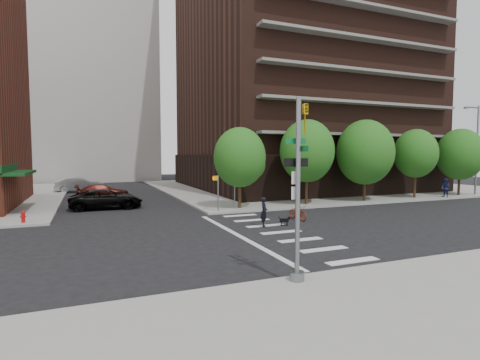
{
  "coord_description": "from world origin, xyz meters",
  "views": [
    {
      "loc": [
        -6.83,
        -17.98,
        4.35
      ],
      "look_at": [
        3.0,
        6.0,
        2.5
      ],
      "focal_mm": 28.0,
      "sensor_mm": 36.0,
      "label": 1
    }
  ],
  "objects_px": {
    "parked_car_black": "(106,199)",
    "scooter": "(298,213)",
    "parked_car_silver": "(79,184)",
    "parked_car_maroon": "(103,192)",
    "fire_hydrant": "(23,216)",
    "dog_walker": "(264,212)",
    "traffic_signal": "(298,204)",
    "pedestrian_far": "(446,188)"
  },
  "relations": [
    {
      "from": "scooter",
      "to": "dog_walker",
      "type": "bearing_deg",
      "value": -162.08
    },
    {
      "from": "traffic_signal",
      "to": "parked_car_black",
      "type": "distance_m",
      "value": 21.11
    },
    {
      "from": "parked_car_silver",
      "to": "scooter",
      "type": "xyz_separation_m",
      "value": [
        13.54,
        -24.81,
        -0.36
      ]
    },
    {
      "from": "scooter",
      "to": "dog_walker",
      "type": "distance_m",
      "value": 3.26
    },
    {
      "from": "traffic_signal",
      "to": "fire_hydrant",
      "type": "xyz_separation_m",
      "value": [
        -10.03,
        15.29,
        -2.15
      ]
    },
    {
      "from": "parked_car_maroon",
      "to": "parked_car_silver",
      "type": "distance_m",
      "value": 8.29
    },
    {
      "from": "parked_car_black",
      "to": "dog_walker",
      "type": "xyz_separation_m",
      "value": [
        8.32,
        -11.12,
        0.12
      ]
    },
    {
      "from": "scooter",
      "to": "parked_car_black",
      "type": "bearing_deg",
      "value": 135.62
    },
    {
      "from": "fire_hydrant",
      "to": "dog_walker",
      "type": "bearing_deg",
      "value": -24.25
    },
    {
      "from": "parked_car_black",
      "to": "parked_car_silver",
      "type": "height_order",
      "value": "parked_car_silver"
    },
    {
      "from": "parked_car_silver",
      "to": "parked_car_maroon",
      "type": "bearing_deg",
      "value": -169.89
    },
    {
      "from": "dog_walker",
      "to": "parked_car_silver",
      "type": "bearing_deg",
      "value": 45.66
    },
    {
      "from": "scooter",
      "to": "pedestrian_far",
      "type": "relative_size",
      "value": 1.04
    },
    {
      "from": "traffic_signal",
      "to": "dog_walker",
      "type": "bearing_deg",
      "value": 70.51
    },
    {
      "from": "fire_hydrant",
      "to": "parked_car_silver",
      "type": "bearing_deg",
      "value": 82.03
    },
    {
      "from": "scooter",
      "to": "parked_car_silver",
      "type": "bearing_deg",
      "value": 115.54
    },
    {
      "from": "pedestrian_far",
      "to": "scooter",
      "type": "bearing_deg",
      "value": -74.47
    },
    {
      "from": "fire_hydrant",
      "to": "parked_car_silver",
      "type": "xyz_separation_m",
      "value": [
        2.8,
        19.97,
        0.3
      ]
    },
    {
      "from": "fire_hydrant",
      "to": "dog_walker",
      "type": "height_order",
      "value": "dog_walker"
    },
    {
      "from": "parked_car_maroon",
      "to": "pedestrian_far",
      "type": "bearing_deg",
      "value": -110.44
    },
    {
      "from": "parked_car_maroon",
      "to": "scooter",
      "type": "distance_m",
      "value": 20.29
    },
    {
      "from": "fire_hydrant",
      "to": "scooter",
      "type": "distance_m",
      "value": 17.04
    },
    {
      "from": "parked_car_silver",
      "to": "traffic_signal",
      "type": "bearing_deg",
      "value": -173.71
    },
    {
      "from": "parked_car_maroon",
      "to": "scooter",
      "type": "bearing_deg",
      "value": -144.44
    },
    {
      "from": "parked_car_black",
      "to": "traffic_signal",
      "type": "bearing_deg",
      "value": -164.27
    },
    {
      "from": "pedestrian_far",
      "to": "traffic_signal",
      "type": "bearing_deg",
      "value": -57.29
    },
    {
      "from": "traffic_signal",
      "to": "scooter",
      "type": "height_order",
      "value": "traffic_signal"
    },
    {
      "from": "fire_hydrant",
      "to": "dog_walker",
      "type": "relative_size",
      "value": 0.41
    },
    {
      "from": "parked_car_maroon",
      "to": "dog_walker",
      "type": "bearing_deg",
      "value": -153.6
    },
    {
      "from": "traffic_signal",
      "to": "parked_car_maroon",
      "type": "height_order",
      "value": "traffic_signal"
    },
    {
      "from": "fire_hydrant",
      "to": "parked_car_black",
      "type": "bearing_deg",
      "value": 45.68
    },
    {
      "from": "dog_walker",
      "to": "pedestrian_far",
      "type": "xyz_separation_m",
      "value": [
        22.07,
        5.7,
        0.17
      ]
    },
    {
      "from": "parked_car_black",
      "to": "scooter",
      "type": "height_order",
      "value": "parked_car_black"
    },
    {
      "from": "pedestrian_far",
      "to": "parked_car_black",
      "type": "bearing_deg",
      "value": -97.99
    },
    {
      "from": "fire_hydrant",
      "to": "parked_car_silver",
      "type": "distance_m",
      "value": 20.17
    },
    {
      "from": "parked_car_silver",
      "to": "scooter",
      "type": "relative_size",
      "value": 2.77
    },
    {
      "from": "parked_car_maroon",
      "to": "fire_hydrant",
      "type": "bearing_deg",
      "value": 158.93
    },
    {
      "from": "parked_car_black",
      "to": "scooter",
      "type": "xyz_separation_m",
      "value": [
        11.34,
        -9.96,
        -0.27
      ]
    },
    {
      "from": "parked_car_silver",
      "to": "scooter",
      "type": "bearing_deg",
      "value": -156.68
    },
    {
      "from": "parked_car_black",
      "to": "dog_walker",
      "type": "bearing_deg",
      "value": -141.32
    },
    {
      "from": "scooter",
      "to": "parked_car_maroon",
      "type": "bearing_deg",
      "value": 120.9
    },
    {
      "from": "traffic_signal",
      "to": "pedestrian_far",
      "type": "height_order",
      "value": "traffic_signal"
    }
  ]
}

